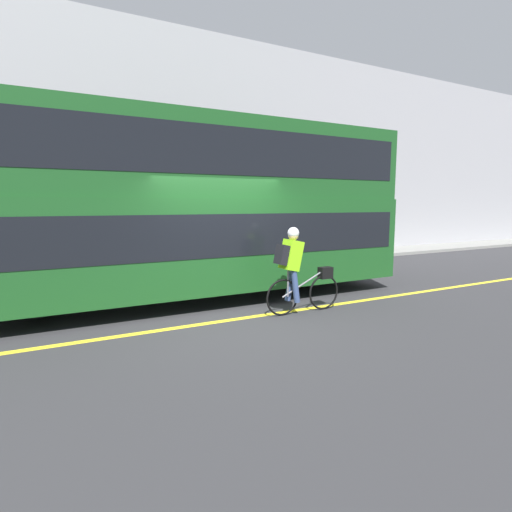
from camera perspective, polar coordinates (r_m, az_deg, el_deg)
ground_plane at (r=7.26m, az=-3.49°, el=-8.77°), size 80.00×80.00×0.00m
road_center_line at (r=7.14m, az=-3.04°, el=-9.01°), size 50.00×0.14×0.01m
sidewalk_curb at (r=12.55m, az=-14.27°, el=-1.80°), size 60.00×1.80×0.12m
building_facade at (r=13.54m, az=-15.87°, el=14.78°), size 60.00×0.30×7.64m
bus at (r=8.46m, az=-9.59°, el=7.56°), size 9.25×2.51×3.70m
cyclist_on_bike at (r=7.36m, az=5.80°, el=-1.64°), size 1.61×0.32×1.61m
street_sign_post at (r=12.04m, az=-22.01°, el=3.96°), size 0.36×0.09×2.29m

